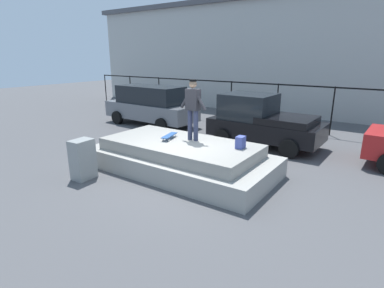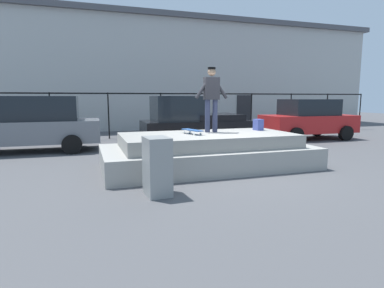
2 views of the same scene
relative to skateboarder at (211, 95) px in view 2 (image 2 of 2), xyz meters
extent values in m
plane|color=#4C4C4F|center=(0.11, -0.65, -1.91)|extent=(60.00, 60.00, 0.00)
cube|color=#9E9B93|center=(-0.22, -0.34, -1.63)|extent=(5.50, 2.69, 0.56)
cube|color=gray|center=(-0.22, -0.34, -1.19)|extent=(4.51, 2.20, 0.34)
cylinder|color=#2D334C|center=(-0.11, 0.01, -0.57)|extent=(0.14, 0.14, 0.89)
cylinder|color=#2D334C|center=(0.11, -0.01, -0.57)|extent=(0.14, 0.14, 0.89)
cube|color=#26262B|center=(0.00, 0.00, 0.18)|extent=(0.42, 0.27, 0.60)
cylinder|color=#26262B|center=(-0.25, 0.02, 0.17)|extent=(0.44, 0.12, 0.56)
cylinder|color=#26262B|center=(0.25, -0.02, 0.17)|extent=(0.44, 0.12, 0.56)
sphere|color=tan|center=(0.00, 0.00, 0.62)|extent=(0.22, 0.22, 0.22)
cylinder|color=black|center=(0.00, 0.00, 0.72)|extent=(0.22, 0.22, 0.05)
cube|color=#264C8C|center=(-0.65, -0.29, -0.91)|extent=(0.39, 0.79, 0.02)
cylinder|color=silver|center=(-0.69, -0.56, -0.99)|extent=(0.04, 0.06, 0.06)
cylinder|color=silver|center=(-0.49, -0.51, -0.99)|extent=(0.04, 0.06, 0.06)
cylinder|color=silver|center=(-0.81, -0.08, -0.99)|extent=(0.04, 0.06, 0.06)
cylinder|color=silver|center=(-0.62, -0.03, -0.99)|extent=(0.04, 0.06, 0.06)
cube|color=#3F4C99|center=(1.51, 0.07, -0.85)|extent=(0.21, 0.29, 0.32)
cube|color=slate|center=(-5.20, 3.86, -1.22)|extent=(4.81, 1.85, 0.75)
cube|color=black|center=(-5.20, 3.86, -0.43)|extent=(3.38, 1.61, 0.82)
cylinder|color=black|center=(-3.70, 4.71, -1.59)|extent=(0.65, 0.24, 0.64)
cylinder|color=black|center=(-3.75, 2.94, -1.59)|extent=(0.65, 0.24, 0.64)
cube|color=black|center=(0.79, 3.64, -1.27)|extent=(4.15, 1.97, 0.64)
cube|color=black|center=(0.07, 3.65, -0.48)|extent=(1.89, 1.77, 0.94)
cube|color=black|center=(1.61, 3.62, -0.83)|extent=(1.89, 1.83, 0.24)
cylinder|color=black|center=(-0.47, 4.63, -1.59)|extent=(0.64, 0.23, 0.64)
cylinder|color=black|center=(-0.51, 2.70, -1.59)|extent=(0.64, 0.23, 0.64)
cylinder|color=black|center=(2.09, 4.57, -1.59)|extent=(0.64, 0.23, 0.64)
cylinder|color=black|center=(2.05, 2.65, -1.59)|extent=(0.64, 0.23, 0.64)
cube|color=#B21E1E|center=(6.15, 3.75, -1.22)|extent=(4.08, 1.97, 0.75)
cube|color=black|center=(6.15, 3.75, -0.49)|extent=(2.26, 1.70, 0.70)
cylinder|color=black|center=(4.93, 4.73, -1.59)|extent=(0.65, 0.24, 0.64)
cylinder|color=black|center=(4.88, 2.83, -1.59)|extent=(0.65, 0.24, 0.64)
cylinder|color=black|center=(7.43, 4.67, -1.59)|extent=(0.65, 0.24, 0.64)
cylinder|color=black|center=(7.38, 2.76, -1.59)|extent=(0.65, 0.24, 0.64)
cube|color=gray|center=(-2.04, -2.37, -1.36)|extent=(0.48, 0.63, 1.11)
cylinder|color=black|center=(-4.69, 6.67, -0.88)|extent=(0.06, 0.06, 2.07)
cylinder|color=black|center=(-2.29, 6.67, -0.88)|extent=(0.06, 0.06, 2.07)
cylinder|color=black|center=(0.11, 6.67, -0.88)|extent=(0.06, 0.06, 2.07)
cylinder|color=black|center=(2.51, 6.67, -0.88)|extent=(0.06, 0.06, 2.07)
cylinder|color=black|center=(4.91, 6.67, -0.88)|extent=(0.06, 0.06, 2.07)
cylinder|color=black|center=(7.31, 6.67, -0.88)|extent=(0.06, 0.06, 2.07)
cylinder|color=black|center=(9.71, 6.67, -0.88)|extent=(0.06, 0.06, 2.07)
cylinder|color=black|center=(12.11, 6.67, -0.88)|extent=(0.06, 0.06, 2.07)
cube|color=black|center=(0.11, 6.67, 0.12)|extent=(24.00, 0.04, 0.06)
cube|color=#B2B2AD|center=(0.11, 14.39, 1.24)|extent=(30.25, 8.99, 6.31)
cube|color=#4C4C51|center=(0.11, 14.39, 4.55)|extent=(30.85, 9.44, 0.30)
cube|color=#262628|center=(6.15, 9.88, -0.91)|extent=(1.00, 0.06, 2.00)
camera|label=1|loc=(4.96, -7.12, 1.38)|focal=28.53mm
camera|label=2|loc=(-3.29, -8.21, -0.07)|focal=30.00mm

